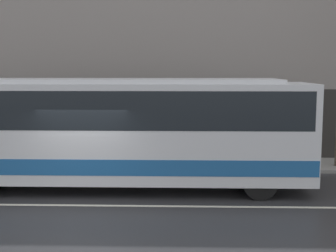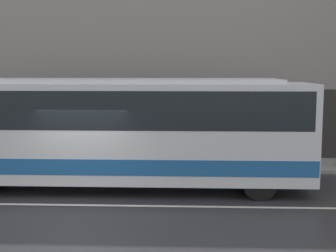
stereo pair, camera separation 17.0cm
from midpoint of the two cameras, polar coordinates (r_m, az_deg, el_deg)
ground_plane at (r=12.81m, az=-11.18°, el=-9.48°), size 60.00×60.00×0.00m
sidewalk at (r=17.69m, az=-7.47°, el=-4.57°), size 60.00×2.29×0.12m
lane_stripe at (r=12.81m, az=-11.18°, el=-9.47°), size 54.00×0.14×0.01m
transit_bus at (r=14.09m, az=-8.43°, el=-0.15°), size 12.35×2.48×3.31m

